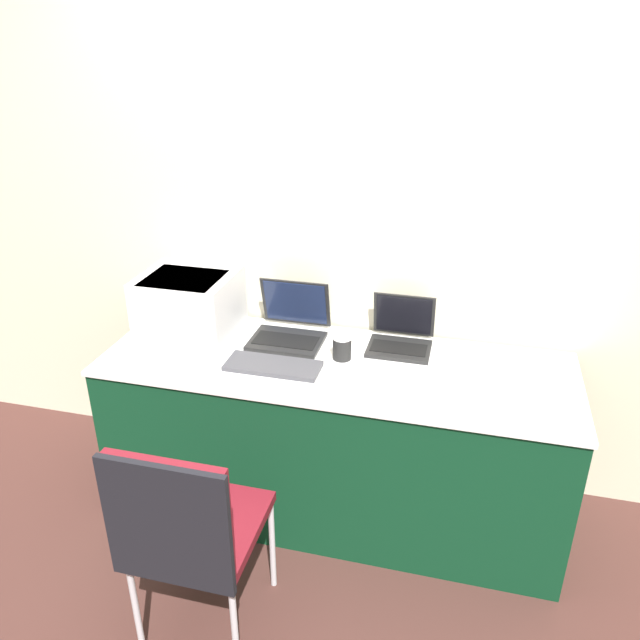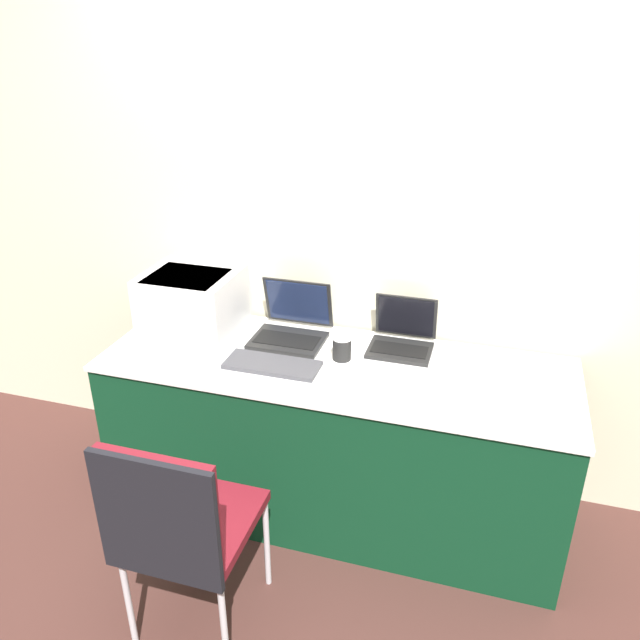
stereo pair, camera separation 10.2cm
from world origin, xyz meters
TOP-DOWN VIEW (x-y plane):
  - ground_plane at (0.00, 0.00)m, footprint 14.00×14.00m
  - wall_back at (0.00, 0.74)m, footprint 8.00×0.05m
  - table at (0.00, 0.34)m, footprint 2.05×0.70m
  - printer at (-0.72, 0.43)m, footprint 0.42×0.38m
  - laptop_left at (-0.26, 0.52)m, footprint 0.33×0.32m
  - laptop_right at (0.25, 0.56)m, footprint 0.28×0.26m
  - external_keyboard at (-0.25, 0.23)m, footprint 0.41×0.16m
  - coffee_cup at (0.02, 0.38)m, footprint 0.09×0.09m
  - chair at (-0.32, -0.53)m, footprint 0.44×0.47m

SIDE VIEW (x-z plane):
  - ground_plane at x=0.00m, z-range 0.00..0.00m
  - table at x=0.00m, z-range 0.00..0.79m
  - chair at x=-0.32m, z-range 0.12..1.04m
  - external_keyboard at x=-0.25m, z-range 0.79..0.81m
  - laptop_right at x=0.25m, z-range 0.73..0.95m
  - coffee_cup at x=0.02m, z-range 0.79..0.90m
  - laptop_left at x=-0.26m, z-range 0.72..0.97m
  - printer at x=-0.72m, z-range 0.80..1.11m
  - wall_back at x=0.00m, z-range 0.00..2.60m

